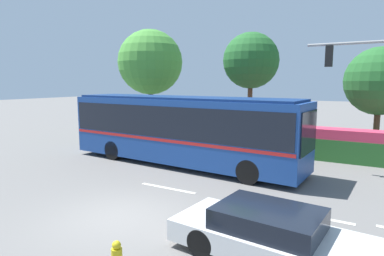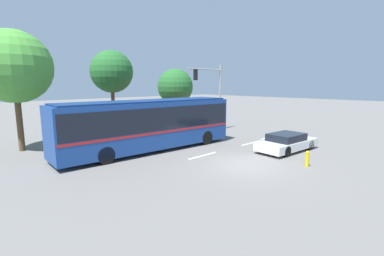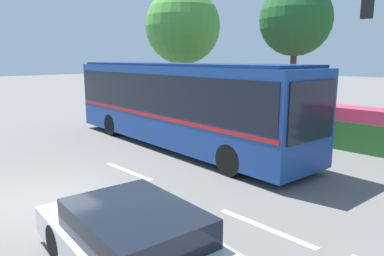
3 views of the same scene
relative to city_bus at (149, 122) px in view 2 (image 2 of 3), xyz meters
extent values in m
plane|color=slate|center=(1.80, -6.36, -1.89)|extent=(140.00, 140.00, 0.00)
cube|color=navy|center=(-0.01, 0.00, -0.15)|extent=(12.20, 3.30, 2.97)
cube|color=black|center=(-0.01, 0.00, 0.32)|extent=(11.96, 3.33, 1.43)
cube|color=#B21E1E|center=(-0.01, 0.00, -0.51)|extent=(12.08, 3.32, 0.14)
cube|color=black|center=(6.03, -0.38, 0.20)|extent=(0.19, 2.17, 1.67)
cube|color=navy|center=(-0.01, 0.00, 1.38)|extent=(11.71, 3.07, 0.10)
cylinder|color=black|center=(4.15, 0.87, -1.39)|extent=(1.02, 0.36, 1.00)
cylinder|color=black|center=(4.01, -1.38, -1.39)|extent=(1.02, 0.36, 1.00)
cylinder|color=black|center=(-3.43, 1.34, -1.39)|extent=(1.02, 0.36, 1.00)
cylinder|color=black|center=(-3.57, -0.91, -1.39)|extent=(1.02, 0.36, 1.00)
cube|color=silver|center=(6.43, -6.39, -1.45)|extent=(4.77, 2.29, 0.52)
cube|color=black|center=(6.31, -6.38, -0.95)|extent=(2.45, 1.86, 0.47)
cylinder|color=black|center=(7.93, -5.68, -1.56)|extent=(0.69, 0.28, 0.67)
cylinder|color=black|center=(7.78, -7.35, -1.56)|extent=(0.69, 0.28, 0.67)
cylinder|color=black|center=(5.12, -5.44, -1.56)|extent=(0.69, 0.28, 0.67)
cylinder|color=black|center=(4.97, -7.11, -1.56)|extent=(0.69, 0.28, 0.67)
cylinder|color=gray|center=(9.54, 2.03, 1.16)|extent=(0.18, 0.18, 6.10)
cylinder|color=gray|center=(7.46, 2.03, 3.73)|extent=(4.16, 0.12, 0.12)
cube|color=black|center=(6.29, 2.03, 3.23)|extent=(0.30, 0.22, 0.90)
cylinder|color=red|center=(6.29, 2.15, 3.53)|extent=(0.18, 0.02, 0.18)
cylinder|color=yellow|center=(6.29, 2.15, 3.23)|extent=(0.18, 0.02, 0.18)
cylinder|color=green|center=(6.29, 2.15, 2.93)|extent=(0.18, 0.02, 0.18)
cube|color=#286028|center=(5.09, 4.74, -1.32)|extent=(9.62, 1.28, 1.13)
cube|color=#CC3351|center=(5.09, 4.74, -0.50)|extent=(9.43, 1.21, 0.51)
cylinder|color=brown|center=(-6.12, 5.78, 0.00)|extent=(0.37, 0.37, 3.78)
sphere|color=#479338|center=(-6.12, 5.78, 3.55)|extent=(4.59, 4.59, 4.59)
cylinder|color=brown|center=(1.06, 6.74, 0.16)|extent=(0.31, 0.31, 4.11)
sphere|color=#236028|center=(1.06, 6.74, 3.48)|extent=(3.53, 3.53, 3.53)
cylinder|color=brown|center=(8.25, 6.98, -0.51)|extent=(0.31, 0.31, 2.76)
sphere|color=#236028|center=(8.25, 6.98, 2.18)|extent=(3.66, 3.66, 3.66)
cylinder|color=gold|center=(3.95, -8.79, -1.54)|extent=(0.22, 0.22, 0.70)
sphere|color=gold|center=(3.95, -8.79, -1.12)|extent=(0.18, 0.18, 0.18)
cube|color=silver|center=(9.67, -3.23, -1.88)|extent=(2.40, 0.16, 0.01)
cube|color=silver|center=(6.77, -3.45, -1.88)|extent=(2.40, 0.16, 0.01)
cube|color=silver|center=(1.54, -3.41, -1.88)|extent=(2.40, 0.16, 0.01)
camera|label=1|loc=(8.32, -13.37, 2.10)|focal=30.62mm
camera|label=2|loc=(-10.21, -14.58, 2.49)|focal=25.40mm
camera|label=3|loc=(10.80, -9.35, 1.61)|focal=33.50mm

